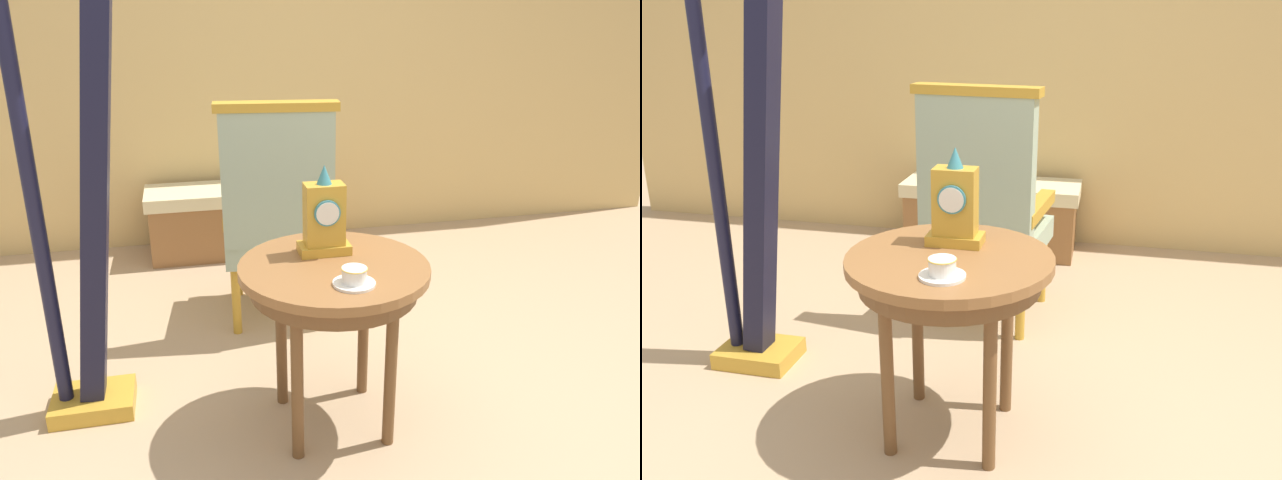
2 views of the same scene
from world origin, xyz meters
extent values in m
plane|color=tan|center=(0.00, 0.00, 0.00)|extent=(10.00, 10.00, 0.00)
cube|color=tan|center=(0.00, 2.25, 1.40)|extent=(6.00, 0.10, 2.80)
cylinder|color=brown|center=(-0.09, 0.06, 0.66)|extent=(0.69, 0.69, 0.03)
cylinder|color=brown|center=(-0.09, 0.06, 0.60)|extent=(0.61, 0.61, 0.07)
cylinder|color=brown|center=(0.08, 0.23, 0.32)|extent=(0.04, 0.04, 0.64)
cylinder|color=brown|center=(-0.26, 0.23, 0.32)|extent=(0.04, 0.04, 0.64)
cylinder|color=brown|center=(-0.26, -0.12, 0.32)|extent=(0.04, 0.04, 0.64)
cylinder|color=brown|center=(0.08, -0.12, 0.32)|extent=(0.04, 0.04, 0.64)
cylinder|color=white|center=(-0.07, -0.13, 0.68)|extent=(0.14, 0.14, 0.01)
cylinder|color=white|center=(-0.07, -0.13, 0.71)|extent=(0.08, 0.08, 0.05)
torus|color=gold|center=(-0.07, -0.13, 0.73)|extent=(0.09, 0.09, 0.00)
cube|color=gold|center=(-0.10, 0.17, 0.69)|extent=(0.19, 0.11, 0.04)
cube|color=gold|center=(-0.10, 0.17, 0.82)|extent=(0.14, 0.09, 0.23)
cylinder|color=teal|center=(-0.10, 0.12, 0.84)|extent=(0.10, 0.01, 0.10)
cylinder|color=white|center=(-0.10, 0.11, 0.84)|extent=(0.08, 0.00, 0.08)
cone|color=teal|center=(-0.10, 0.17, 0.97)|extent=(0.06, 0.06, 0.07)
cube|color=#9EB299|center=(-0.14, 1.04, 0.41)|extent=(0.58, 0.58, 0.11)
cube|color=#9EB299|center=(-0.17, 0.82, 0.78)|extent=(0.53, 0.15, 0.64)
cube|color=gold|center=(-0.17, 0.82, 1.12)|extent=(0.57, 0.16, 0.04)
cube|color=gold|center=(0.09, 1.01, 0.57)|extent=(0.12, 0.47, 0.06)
cube|color=gold|center=(-0.37, 1.07, 0.57)|extent=(0.12, 0.47, 0.06)
cylinder|color=gold|center=(0.10, 1.23, 0.18)|extent=(0.04, 0.04, 0.35)
cylinder|color=gold|center=(-0.34, 1.28, 0.18)|extent=(0.04, 0.04, 0.35)
cylinder|color=gold|center=(0.05, 0.79, 0.18)|extent=(0.04, 0.04, 0.35)
cylinder|color=gold|center=(-0.39, 0.85, 0.18)|extent=(0.04, 0.04, 0.35)
cube|color=gold|center=(-1.02, 0.34, 0.04)|extent=(0.32, 0.24, 0.07)
cylinder|color=#191933|center=(-1.12, 0.34, 0.89)|extent=(0.06, 0.06, 1.65)
cube|color=black|center=(-0.92, 0.34, 0.82)|extent=(0.28, 0.11, 1.52)
cube|color=beige|center=(-0.30, 1.95, 0.40)|extent=(1.09, 0.40, 0.08)
cube|color=brown|center=(-0.30, 1.95, 0.18)|extent=(1.04, 0.38, 0.36)
camera|label=1|loc=(-0.59, -1.92, 1.54)|focal=34.86mm
camera|label=2|loc=(0.38, -1.83, 1.41)|focal=35.79mm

